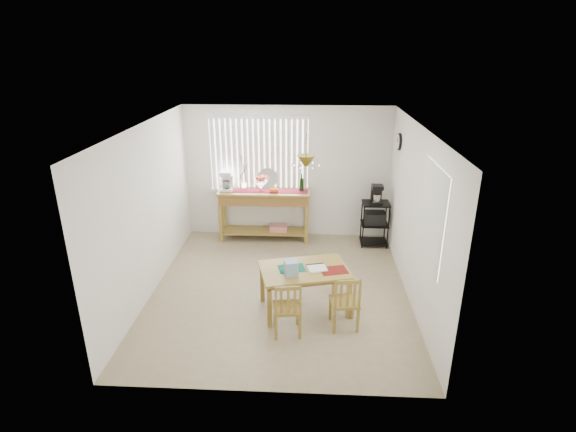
# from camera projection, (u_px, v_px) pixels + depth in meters

# --- Properties ---
(ground) EXTENTS (4.00, 4.50, 0.01)m
(ground) POSITION_uv_depth(u_px,v_px,m) (280.00, 290.00, 7.17)
(ground) COLOR tan
(room_shell) EXTENTS (4.20, 4.70, 2.70)m
(room_shell) POSITION_uv_depth(u_px,v_px,m) (280.00, 188.00, 6.57)
(room_shell) COLOR white
(room_shell) RESTS_ON ground
(sideboard) EXTENTS (1.78, 0.50, 1.00)m
(sideboard) POSITION_uv_depth(u_px,v_px,m) (265.00, 203.00, 8.76)
(sideboard) COLOR olive
(sideboard) RESTS_ON ground
(sideboard_items) EXTENTS (1.69, 0.43, 0.77)m
(sideboard_items) POSITION_uv_depth(u_px,v_px,m) (248.00, 183.00, 8.64)
(sideboard_items) COLOR maroon
(sideboard_items) RESTS_ON sideboard
(wire_cart) EXTENTS (0.51, 0.41, 0.86)m
(wire_cart) POSITION_uv_depth(u_px,v_px,m) (375.00, 220.00, 8.58)
(wire_cart) COLOR black
(wire_cart) RESTS_ON ground
(cart_items) EXTENTS (0.20, 0.24, 0.36)m
(cart_items) POSITION_uv_depth(u_px,v_px,m) (377.00, 194.00, 8.41)
(cart_items) COLOR black
(cart_items) RESTS_ON wire_cart
(dining_table) EXTENTS (1.40, 1.08, 0.66)m
(dining_table) POSITION_uv_depth(u_px,v_px,m) (304.00, 273.00, 6.44)
(dining_table) COLOR olive
(dining_table) RESTS_ON ground
(table_items) EXTENTS (1.03, 0.46, 0.21)m
(table_items) POSITION_uv_depth(u_px,v_px,m) (298.00, 268.00, 6.27)
(table_items) COLOR #126651
(table_items) RESTS_ON dining_table
(chair_left) EXTENTS (0.42, 0.42, 0.80)m
(chair_left) POSITION_uv_depth(u_px,v_px,m) (287.00, 309.00, 5.95)
(chair_left) COLOR olive
(chair_left) RESTS_ON ground
(chair_right) EXTENTS (0.42, 0.42, 0.81)m
(chair_right) POSITION_uv_depth(u_px,v_px,m) (345.00, 302.00, 6.08)
(chair_right) COLOR olive
(chair_right) RESTS_ON ground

